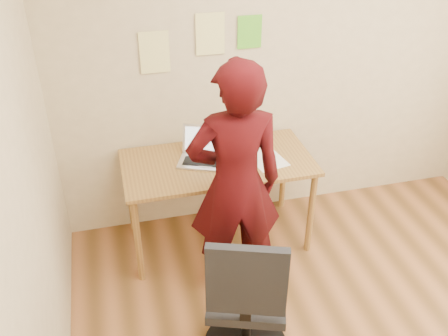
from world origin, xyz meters
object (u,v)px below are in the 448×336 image
object	(u,v)px
office_chair	(246,307)
phone	(247,171)
desk	(218,171)
laptop	(202,153)
person	(235,184)

from	to	relation	value
office_chair	phone	bearing A→B (deg)	93.30
desk	office_chair	world-z (taller)	office_chair
phone	laptop	bearing A→B (deg)	117.11
phone	desk	bearing A→B (deg)	109.41
laptop	office_chair	distance (m)	1.24
office_chair	person	distance (m)	0.77
desk	person	world-z (taller)	person
desk	person	distance (m)	0.53
desk	laptop	xyz separation A→B (m)	(-0.11, 0.05, 0.14)
desk	phone	bearing A→B (deg)	-50.04
laptop	person	bearing A→B (deg)	-56.19
laptop	phone	bearing A→B (deg)	-19.63
person	phone	bearing A→B (deg)	-115.27
desk	office_chair	xyz separation A→B (m)	(-0.10, -1.13, -0.22)
phone	office_chair	xyz separation A→B (m)	(-0.27, -0.94, -0.31)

